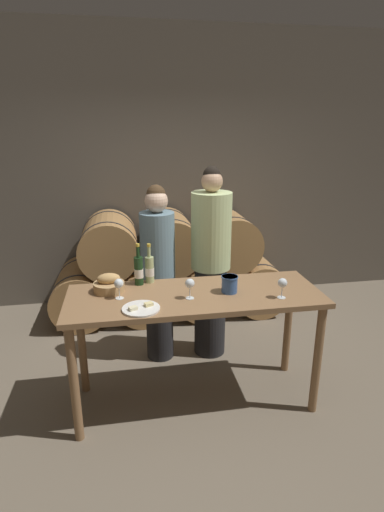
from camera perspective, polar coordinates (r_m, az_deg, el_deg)
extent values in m
plane|color=#726654|center=(3.44, 0.41, -19.79)|extent=(10.00, 10.00, 0.00)
cube|color=#60594F|center=(4.92, -4.17, 12.09)|extent=(10.00, 0.12, 3.20)
cylinder|color=#A87A47|center=(4.71, -15.41, -5.07)|extent=(0.62, 0.85, 0.62)
cylinder|color=#2D2D33|center=(4.47, -15.71, -6.42)|extent=(0.63, 0.02, 0.63)
cylinder|color=#2D2D33|center=(4.96, -15.14, -3.85)|extent=(0.63, 0.02, 0.63)
cylinder|color=#A87A47|center=(4.69, -7.22, -4.66)|extent=(0.62, 0.85, 0.62)
cylinder|color=#2D2D33|center=(4.44, -7.05, -6.00)|extent=(0.63, 0.02, 0.63)
cylinder|color=#2D2D33|center=(4.94, -7.38, -3.45)|extent=(0.63, 0.02, 0.63)
cylinder|color=#A87A47|center=(4.75, 0.88, -4.17)|extent=(0.62, 0.85, 0.62)
cylinder|color=#2D2D33|center=(4.51, 1.52, -5.45)|extent=(0.63, 0.02, 0.63)
cylinder|color=#2D2D33|center=(5.00, 0.31, -3.00)|extent=(0.63, 0.02, 0.63)
cylinder|color=#A87A47|center=(4.91, 8.59, -3.62)|extent=(0.62, 0.85, 0.62)
cylinder|color=#2D2D33|center=(4.68, 9.62, -4.82)|extent=(0.63, 0.02, 0.63)
cylinder|color=#2D2D33|center=(5.15, 7.67, -2.52)|extent=(0.63, 0.02, 0.63)
cylinder|color=#A87A47|center=(4.50, -11.76, 1.69)|extent=(0.62, 0.85, 0.62)
cylinder|color=#2D2D33|center=(4.24, -11.85, 0.66)|extent=(0.63, 0.02, 0.63)
cylinder|color=#2D2D33|center=(4.76, -11.68, 2.60)|extent=(0.63, 0.02, 0.63)
cylinder|color=#A87A47|center=(4.52, -3.26, 2.13)|extent=(0.62, 0.85, 0.62)
cylinder|color=#2D2D33|center=(4.27, -2.84, 1.14)|extent=(0.63, 0.02, 0.63)
cylinder|color=#2D2D33|center=(4.78, -3.64, 3.01)|extent=(0.63, 0.02, 0.63)
cylinder|color=#A87A47|center=(4.64, 4.98, 2.51)|extent=(0.62, 0.85, 0.62)
cylinder|color=#2D2D33|center=(4.39, 5.87, 1.57)|extent=(0.63, 0.02, 0.63)
cylinder|color=#2D2D33|center=(4.90, 4.19, 3.35)|extent=(0.63, 0.02, 0.63)
cylinder|color=olive|center=(2.94, -16.47, -17.25)|extent=(0.06, 0.06, 0.89)
cylinder|color=olive|center=(3.22, 17.46, -14.02)|extent=(0.06, 0.06, 0.89)
cylinder|color=olive|center=(3.41, -15.49, -11.88)|extent=(0.06, 0.06, 0.89)
cylinder|color=olive|center=(3.65, 13.54, -9.61)|extent=(0.06, 0.06, 0.89)
cube|color=olive|center=(2.97, 0.44, -5.77)|extent=(1.88, 0.68, 0.04)
cylinder|color=#232326|center=(3.80, -4.66, -8.91)|extent=(0.25, 0.25, 0.78)
cylinder|color=gray|center=(3.53, -4.95, 1.29)|extent=(0.31, 0.31, 0.62)
sphere|color=beige|center=(3.44, -5.13, 7.84)|extent=(0.20, 0.20, 0.20)
sphere|color=#47331E|center=(3.44, -5.17, 8.78)|extent=(0.16, 0.16, 0.16)
cylinder|color=#232326|center=(3.84, 2.59, -7.78)|extent=(0.30, 0.30, 0.87)
cylinder|color=beige|center=(3.57, 2.77, 3.60)|extent=(0.36, 0.36, 0.69)
sphere|color=tan|center=(3.48, 2.88, 10.60)|extent=(0.19, 0.19, 0.19)
sphere|color=black|center=(3.49, 2.85, 11.46)|extent=(0.15, 0.15, 0.15)
cylinder|color=#193819|center=(3.12, -7.62, -2.12)|extent=(0.07, 0.07, 0.22)
cylinder|color=#193819|center=(3.07, -7.74, 0.59)|extent=(0.03, 0.03, 0.09)
cylinder|color=gold|center=(3.05, -7.78, 1.55)|extent=(0.03, 0.03, 0.02)
cylinder|color=white|center=(3.12, -7.61, -2.42)|extent=(0.07, 0.07, 0.07)
cylinder|color=#ADBC7F|center=(3.15, -6.08, -1.95)|extent=(0.07, 0.07, 0.21)
cylinder|color=#ADBC7F|center=(3.11, -6.17, 0.60)|extent=(0.03, 0.03, 0.09)
cylinder|color=gold|center=(3.09, -6.20, 1.55)|extent=(0.03, 0.03, 0.02)
cylinder|color=white|center=(3.16, -6.07, -2.23)|extent=(0.07, 0.07, 0.07)
cylinder|color=#335693|center=(2.98, 5.38, -4.03)|extent=(0.12, 0.12, 0.13)
cylinder|color=#335693|center=(2.95, 5.41, -3.00)|extent=(0.13, 0.13, 0.01)
cylinder|color=tan|center=(3.05, -11.76, -4.35)|extent=(0.23, 0.23, 0.07)
ellipsoid|color=tan|center=(3.03, -11.84, -3.17)|extent=(0.17, 0.10, 0.08)
cylinder|color=white|center=(2.74, -7.30, -7.47)|extent=(0.26, 0.26, 0.01)
cube|color=beige|center=(2.75, -6.22, -6.87)|extent=(0.07, 0.06, 0.02)
cube|color=beige|center=(2.71, -8.43, -7.40)|extent=(0.07, 0.06, 0.02)
cylinder|color=white|center=(2.93, -10.30, -5.95)|extent=(0.06, 0.06, 0.00)
cylinder|color=white|center=(2.91, -10.35, -5.16)|extent=(0.01, 0.01, 0.08)
sphere|color=white|center=(2.88, -10.43, -3.87)|extent=(0.07, 0.07, 0.07)
cylinder|color=white|center=(2.88, -0.31, -6.03)|extent=(0.06, 0.06, 0.00)
cylinder|color=white|center=(2.86, -0.31, -5.23)|extent=(0.01, 0.01, 0.08)
sphere|color=white|center=(2.84, -0.31, -3.92)|extent=(0.07, 0.07, 0.07)
cylinder|color=white|center=(2.96, 12.65, -5.81)|extent=(0.06, 0.06, 0.00)
cylinder|color=white|center=(2.95, 12.71, -5.03)|extent=(0.01, 0.01, 0.08)
sphere|color=white|center=(2.92, 12.80, -3.75)|extent=(0.07, 0.07, 0.07)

